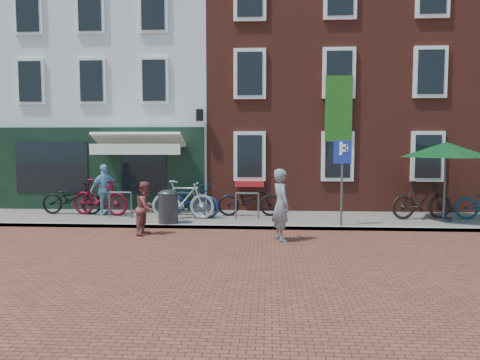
# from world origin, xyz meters

# --- Properties ---
(ground) EXTENTS (80.00, 80.00, 0.00)m
(ground) POSITION_xyz_m (0.00, 0.00, 0.00)
(ground) COLOR brown
(sidewalk) EXTENTS (24.00, 3.00, 0.10)m
(sidewalk) POSITION_xyz_m (1.00, 1.50, 0.05)
(sidewalk) COLOR slate
(sidewalk) RESTS_ON ground
(building_stucco) EXTENTS (8.00, 8.00, 9.00)m
(building_stucco) POSITION_xyz_m (-5.00, 7.00, 4.50)
(building_stucco) COLOR silver
(building_stucco) RESTS_ON ground
(building_brick_mid) EXTENTS (6.00, 8.00, 10.00)m
(building_brick_mid) POSITION_xyz_m (2.00, 7.00, 5.00)
(building_brick_mid) COLOR maroon
(building_brick_mid) RESTS_ON ground
(building_brick_right) EXTENTS (6.00, 8.00, 10.00)m
(building_brick_right) POSITION_xyz_m (8.00, 7.00, 5.00)
(building_brick_right) COLOR maroon
(building_brick_right) RESTS_ON ground
(litter_bin) EXTENTS (0.58, 0.58, 1.06)m
(litter_bin) POSITION_xyz_m (-1.78, 0.30, 0.65)
(litter_bin) COLOR #363638
(litter_bin) RESTS_ON sidewalk
(parking_sign) EXTENTS (0.50, 0.08, 2.43)m
(parking_sign) POSITION_xyz_m (3.24, 0.24, 1.76)
(parking_sign) COLOR #4C4C4F
(parking_sign) RESTS_ON sidewalk
(parasol) EXTENTS (2.69, 2.69, 2.49)m
(parasol) POSITION_xyz_m (6.48, 1.30, 2.34)
(parasol) COLOR #4C4C4F
(parasol) RESTS_ON sidewalk
(woman) EXTENTS (0.64, 0.77, 1.81)m
(woman) POSITION_xyz_m (1.48, -1.44, 0.91)
(woman) COLOR slate
(woman) RESTS_ON ground
(boy) EXTENTS (0.64, 0.77, 1.43)m
(boy) POSITION_xyz_m (-2.12, -0.87, 0.71)
(boy) COLOR brown
(boy) RESTS_ON ground
(cafe_person) EXTENTS (0.99, 0.97, 1.67)m
(cafe_person) POSITION_xyz_m (-4.18, 1.72, 0.93)
(cafe_person) COLOR #7DB0D2
(cafe_person) RESTS_ON sidewalk
(bicycle_0) EXTENTS (2.06, 0.77, 1.07)m
(bicycle_0) POSITION_xyz_m (-5.33, 1.80, 0.63)
(bicycle_0) COLOR black
(bicycle_0) RESTS_ON sidewalk
(bicycle_1) EXTENTS (2.04, 0.92, 1.19)m
(bicycle_1) POSITION_xyz_m (-4.31, 1.63, 0.69)
(bicycle_1) COLOR #59041A
(bicycle_1) RESTS_ON sidewalk
(bicycle_2) EXTENTS (2.14, 1.51, 1.07)m
(bicycle_2) POSITION_xyz_m (-1.31, 1.66, 0.63)
(bicycle_2) COLOR #11224F
(bicycle_2) RESTS_ON sidewalk
(bicycle_3) EXTENTS (2.00, 0.64, 1.19)m
(bicycle_3) POSITION_xyz_m (-1.50, 1.15, 0.69)
(bicycle_3) COLOR #9B9A9D
(bicycle_3) RESTS_ON sidewalk
(bicycle_4) EXTENTS (2.07, 0.83, 1.07)m
(bicycle_4) POSITION_xyz_m (0.55, 1.82, 0.63)
(bicycle_4) COLOR black
(bicycle_4) RESTS_ON sidewalk
(bicycle_5) EXTENTS (2.05, 0.96, 1.19)m
(bicycle_5) POSITION_xyz_m (5.90, 1.53, 0.69)
(bicycle_5) COLOR black
(bicycle_5) RESTS_ON sidewalk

